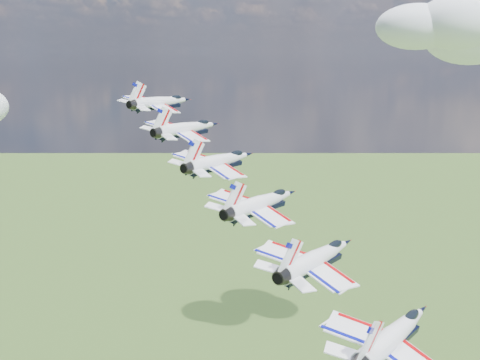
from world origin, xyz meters
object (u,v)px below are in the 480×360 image
at_px(jet_2, 220,161).
at_px(jet_4, 318,257).
at_px(jet_0, 162,102).
at_px(jet_1, 188,128).
at_px(jet_3, 262,202).
at_px(jet_5, 395,334).

bearing_deg(jet_2, jet_4, -26.58).
height_order(jet_0, jet_4, jet_0).
bearing_deg(jet_0, jet_1, -26.58).
height_order(jet_0, jet_2, jet_0).
distance_m(jet_1, jet_3, 21.77).
bearing_deg(jet_2, jet_0, 153.42).
height_order(jet_2, jet_5, jet_2).
bearing_deg(jet_3, jet_5, -26.58).
height_order(jet_3, jet_4, jet_3).
bearing_deg(jet_1, jet_2, -26.58).
relative_size(jet_0, jet_4, 1.00).
xyz_separation_m(jet_0, jet_4, (30.96, -28.68, -10.70)).
distance_m(jet_0, jet_1, 10.88).
relative_size(jet_4, jet_5, 1.00).
bearing_deg(jet_1, jet_5, -26.58).
distance_m(jet_1, jet_5, 43.54).
xyz_separation_m(jet_3, jet_5, (15.48, -14.34, -5.35)).
xyz_separation_m(jet_0, jet_2, (15.48, -14.34, -5.35)).
relative_size(jet_1, jet_3, 1.00).
distance_m(jet_2, jet_4, 21.77).
height_order(jet_0, jet_3, jet_0).
distance_m(jet_3, jet_5, 21.77).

